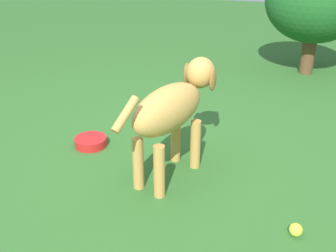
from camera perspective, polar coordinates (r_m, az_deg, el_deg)
ground at (r=2.59m, az=-1.38°, el=-5.15°), size 14.00×14.00×0.00m
dog at (r=2.29m, az=0.81°, el=2.67°), size 0.41×0.93×0.65m
tennis_ball_0 at (r=2.10m, az=17.64°, el=-13.83°), size 0.07×0.07×0.07m
water_bowl at (r=2.82m, az=-10.88°, el=-2.20°), size 0.22×0.22×0.06m
shrub_near at (r=4.34m, az=20.27°, el=16.37°), size 0.98×0.88×1.16m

